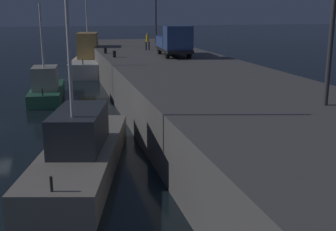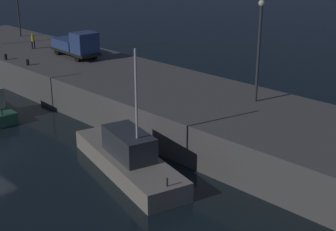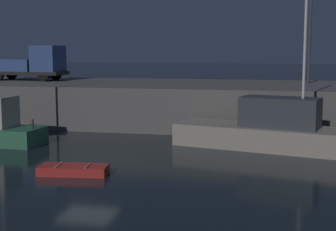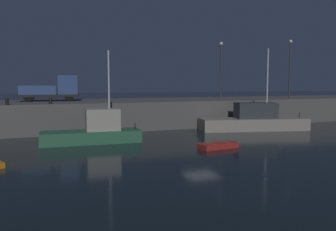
{
  "view_description": "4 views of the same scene",
  "coord_description": "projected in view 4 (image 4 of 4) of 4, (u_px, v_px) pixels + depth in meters",
  "views": [
    {
      "loc": [
        26.3,
        4.38,
        6.73
      ],
      "look_at": [
        2.92,
        10.34,
        0.82
      ],
      "focal_mm": 46.37,
      "sensor_mm": 36.0,
      "label": 1
    },
    {
      "loc": [
        29.76,
        -12.28,
        13.56
      ],
      "look_at": [
        5.91,
        11.09,
        1.56
      ],
      "focal_mm": 52.06,
      "sensor_mm": 36.0,
      "label": 2
    },
    {
      "loc": [
        8.43,
        -21.44,
        5.21
      ],
      "look_at": [
        1.91,
        8.8,
        1.11
      ],
      "focal_mm": 54.13,
      "sensor_mm": 36.0,
      "label": 3
    },
    {
      "loc": [
        -11.96,
        -23.19,
        4.53
      ],
      "look_at": [
        1.71,
        11.23,
        1.15
      ],
      "focal_mm": 36.71,
      "sensor_mm": 36.0,
      "label": 4
    }
  ],
  "objects": [
    {
      "name": "fishing_boat_blue",
      "position": [
        254.0,
        121.0,
        34.06
      ],
      "size": [
        10.92,
        5.32,
        8.02
      ],
      "color": "gray",
      "rests_on": "ground"
    },
    {
      "name": "utility_truck",
      "position": [
        53.0,
        89.0,
        35.39
      ],
      "size": [
        6.18,
        2.53,
        2.64
      ],
      "color": "black",
      "rests_on": "pier_quay"
    },
    {
      "name": "dinghy_orange_near",
      "position": [
        218.0,
        146.0,
        24.36
      ],
      "size": [
        2.96,
        1.51,
        0.42
      ],
      "color": "#B22823",
      "rests_on": "ground"
    },
    {
      "name": "lamp_post_central",
      "position": [
        290.0,
        64.0,
        45.12
      ],
      "size": [
        0.44,
        0.44,
        7.54
      ],
      "color": "#38383D",
      "rests_on": "pier_quay"
    },
    {
      "name": "fishing_boat_orange",
      "position": [
        95.0,
        131.0,
        26.63
      ],
      "size": [
        7.68,
        2.74,
        7.14
      ],
      "color": "#2D6647",
      "rests_on": "ground"
    },
    {
      "name": "lamp_post_east",
      "position": [
        221.0,
        65.0,
        43.66
      ],
      "size": [
        0.44,
        0.44,
        7.09
      ],
      "color": "#38383D",
      "rests_on": "pier_quay"
    },
    {
      "name": "ground_plane",
      "position": [
        201.0,
        144.0,
        26.27
      ],
      "size": [
        320.0,
        320.0,
        0.0
      ],
      "primitive_type": "plane",
      "color": "black"
    },
    {
      "name": "bollard_central",
      "position": [
        50.0,
        101.0,
        30.55
      ],
      "size": [
        0.28,
        0.28,
        0.55
      ],
      "primitive_type": "cylinder",
      "color": "black",
      "rests_on": "pier_quay"
    },
    {
      "name": "pier_quay",
      "position": [
        147.0,
        112.0,
        38.52
      ],
      "size": [
        66.13,
        10.35,
        2.79
      ],
      "color": "#5B5956",
      "rests_on": "ground"
    },
    {
      "name": "bollard_west",
      "position": [
        7.0,
        102.0,
        28.92
      ],
      "size": [
        0.28,
        0.28,
        0.55
      ],
      "primitive_type": "cylinder",
      "color": "black",
      "rests_on": "pier_quay"
    }
  ]
}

